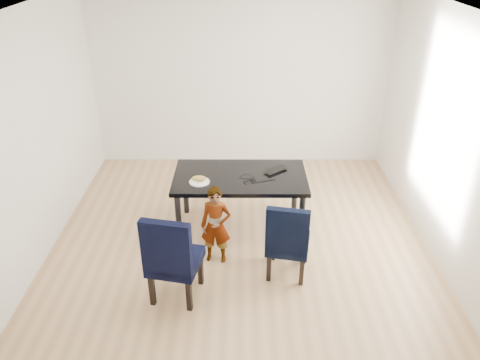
{
  "coord_description": "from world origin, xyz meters",
  "views": [
    {
      "loc": [
        0.01,
        -4.48,
        3.36
      ],
      "look_at": [
        0.0,
        0.2,
        0.85
      ],
      "focal_mm": 35.0,
      "sensor_mm": 36.0,
      "label": 1
    }
  ],
  "objects_px": {
    "dining_table": "(240,202)",
    "plate": "(199,182)",
    "chair_right": "(288,237)",
    "chair_left": "(175,254)",
    "child": "(216,225)",
    "laptop": "(273,169)"
  },
  "relations": [
    {
      "from": "dining_table",
      "to": "plate",
      "type": "distance_m",
      "value": 0.63
    },
    {
      "from": "dining_table",
      "to": "chair_right",
      "type": "xyz_separation_m",
      "value": [
        0.52,
        -0.87,
        0.08
      ]
    },
    {
      "from": "dining_table",
      "to": "chair_left",
      "type": "xyz_separation_m",
      "value": [
        -0.65,
        -1.23,
        0.13
      ]
    },
    {
      "from": "dining_table",
      "to": "child",
      "type": "bearing_deg",
      "value": -112.32
    },
    {
      "from": "chair_right",
      "to": "laptop",
      "type": "bearing_deg",
      "value": 107.28
    },
    {
      "from": "chair_right",
      "to": "laptop",
      "type": "relative_size",
      "value": 2.97
    },
    {
      "from": "laptop",
      "to": "chair_right",
      "type": "bearing_deg",
      "value": 57.42
    },
    {
      "from": "dining_table",
      "to": "chair_left",
      "type": "height_order",
      "value": "chair_left"
    },
    {
      "from": "dining_table",
      "to": "child",
      "type": "distance_m",
      "value": 0.71
    },
    {
      "from": "plate",
      "to": "laptop",
      "type": "relative_size",
      "value": 0.78
    },
    {
      "from": "child",
      "to": "plate",
      "type": "height_order",
      "value": "child"
    },
    {
      "from": "dining_table",
      "to": "plate",
      "type": "bearing_deg",
      "value": -160.11
    },
    {
      "from": "chair_left",
      "to": "child",
      "type": "distance_m",
      "value": 0.69
    },
    {
      "from": "chair_right",
      "to": "child",
      "type": "xyz_separation_m",
      "value": [
        -0.79,
        0.22,
        0.0
      ]
    },
    {
      "from": "child",
      "to": "plate",
      "type": "bearing_deg",
      "value": 120.13
    },
    {
      "from": "dining_table",
      "to": "laptop",
      "type": "relative_size",
      "value": 5.17
    },
    {
      "from": "plate",
      "to": "child",
      "type": "bearing_deg",
      "value": -66.4
    },
    {
      "from": "dining_table",
      "to": "child",
      "type": "relative_size",
      "value": 1.72
    },
    {
      "from": "dining_table",
      "to": "child",
      "type": "xyz_separation_m",
      "value": [
        -0.27,
        -0.65,
        0.09
      ]
    },
    {
      "from": "child",
      "to": "plate",
      "type": "relative_size",
      "value": 3.85
    },
    {
      "from": "dining_table",
      "to": "chair_left",
      "type": "relative_size",
      "value": 1.58
    },
    {
      "from": "plate",
      "to": "chair_right",
      "type": "bearing_deg",
      "value": -34.96
    }
  ]
}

